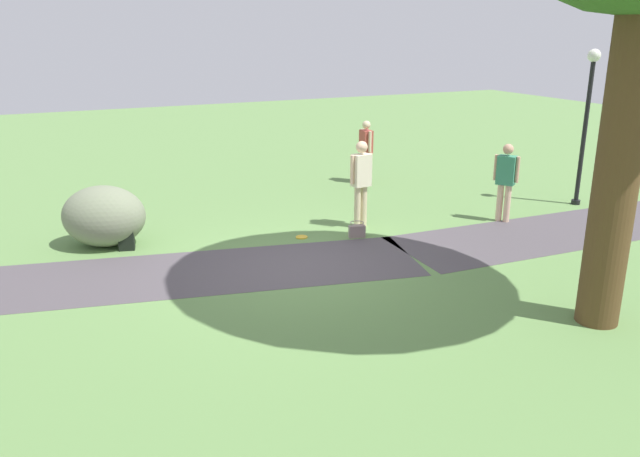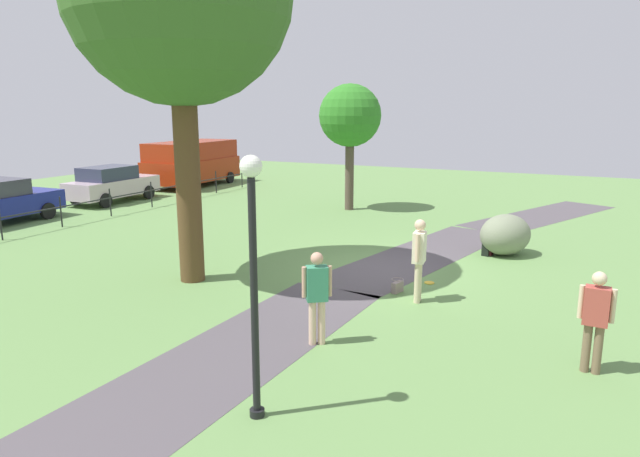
% 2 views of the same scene
% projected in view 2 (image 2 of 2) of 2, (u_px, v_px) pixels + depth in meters
% --- Properties ---
extents(ground_plane, '(48.00, 48.00, 0.00)m').
position_uv_depth(ground_plane, '(377.00, 268.00, 14.48)').
color(ground_plane, '#61894A').
extents(footpath_segment_near, '(8.07, 2.40, 0.01)m').
position_uv_depth(footpath_segment_near, '(230.00, 356.00, 9.35)').
color(footpath_segment_near, '#4F484D').
rests_on(footpath_segment_near, ground).
extents(footpath_segment_mid, '(8.26, 3.72, 0.01)m').
position_uv_depth(footpath_segment_mid, '(423.00, 254.00, 15.86)').
color(footpath_segment_mid, '#4F484D').
rests_on(footpath_segment_mid, ground).
extents(footpath_segment_far, '(8.17, 5.09, 0.01)m').
position_uv_depth(footpath_segment_far, '(542.00, 216.00, 21.47)').
color(footpath_segment_far, '#4F484D').
rests_on(footpath_segment_far, ground).
extents(young_tree_near_path, '(2.43, 2.43, 4.94)m').
position_uv_depth(young_tree_near_path, '(350.00, 117.00, 22.02)').
color(young_tree_near_path, brown).
rests_on(young_tree_near_path, ground).
extents(lamp_post, '(0.28, 0.28, 3.47)m').
position_uv_depth(lamp_post, '(253.00, 261.00, 7.10)').
color(lamp_post, black).
rests_on(lamp_post, ground).
extents(lawn_boulder, '(1.94, 1.83, 1.14)m').
position_uv_depth(lawn_boulder, '(505.00, 235.00, 15.69)').
color(lawn_boulder, gray).
rests_on(lawn_boulder, ground).
extents(woman_with_handbag, '(0.52, 0.28, 1.77)m').
position_uv_depth(woman_with_handbag, '(419.00, 254.00, 11.77)').
color(woman_with_handbag, beige).
rests_on(woman_with_handbag, ground).
extents(man_near_boulder, '(0.26, 0.52, 1.62)m').
position_uv_depth(man_near_boulder, '(596.00, 315.00, 8.60)').
color(man_near_boulder, brown).
rests_on(man_near_boulder, ground).
extents(passerby_on_path, '(0.40, 0.44, 1.65)m').
position_uv_depth(passerby_on_path, '(317.00, 292.00, 9.64)').
color(passerby_on_path, beige).
rests_on(passerby_on_path, ground).
extents(handbag_on_grass, '(0.34, 0.33, 0.31)m').
position_uv_depth(handbag_on_grass, '(397.00, 286.00, 12.55)').
color(handbag_on_grass, gray).
rests_on(handbag_on_grass, ground).
extents(backpack_by_boulder, '(0.32, 0.31, 0.40)m').
position_uv_depth(backpack_by_boulder, '(487.00, 249.00, 15.67)').
color(backpack_by_boulder, black).
rests_on(backpack_by_boulder, ground).
extents(frisbee_on_grass, '(0.23, 0.23, 0.02)m').
position_uv_depth(frisbee_on_grass, '(429.00, 283.00, 13.24)').
color(frisbee_on_grass, gold).
rests_on(frisbee_on_grass, ground).
extents(park_fence, '(22.05, 0.05, 1.05)m').
position_uv_depth(park_fence, '(61.00, 209.00, 19.31)').
color(park_fence, '#232326').
rests_on(park_fence, ground).
extents(parked_wagon_silver, '(4.14, 1.86, 1.56)m').
position_uv_depth(parked_wagon_silver, '(112.00, 184.00, 24.40)').
color(parked_wagon_silver, '#C6ABB6').
rests_on(parked_wagon_silver, ground).
extents(delivery_van, '(5.56, 2.74, 2.30)m').
position_uv_depth(delivery_van, '(192.00, 161.00, 29.45)').
color(delivery_van, '#97260D').
rests_on(delivery_van, ground).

